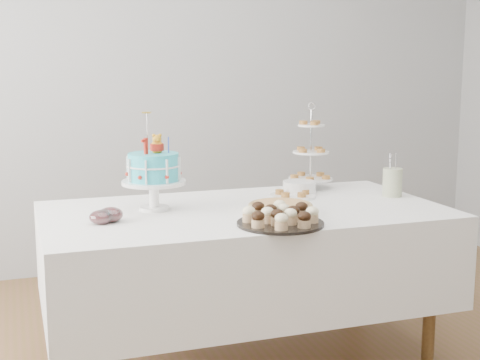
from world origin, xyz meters
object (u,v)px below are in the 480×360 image
object	(u,v)px
table	(245,254)
tiered_stand	(311,153)
cupcake_tray	(280,215)
pie	(280,207)
jam_bowl_a	(101,217)
jam_bowl_b	(110,215)
pastry_plate	(293,194)
birthday_cake	(154,184)
utensil_pitcher	(392,181)
plate_stack	(299,187)

from	to	relation	value
table	tiered_stand	xyz separation A→B (m)	(0.53, 0.40, 0.43)
cupcake_tray	table	bearing A→B (deg)	95.81
cupcake_tray	pie	world-z (taller)	cupcake_tray
jam_bowl_a	jam_bowl_b	distance (m)	0.05
table	pie	world-z (taller)	pie
pie	jam_bowl_b	bearing A→B (deg)	174.53
pastry_plate	jam_bowl_b	distance (m)	1.02
table	pie	bearing A→B (deg)	-47.03
birthday_cake	tiered_stand	world-z (taller)	tiered_stand
table	birthday_cake	xyz separation A→B (m)	(-0.42, 0.11, 0.35)
table	jam_bowl_b	size ratio (longest dim) A/B	17.24
table	utensil_pitcher	size ratio (longest dim) A/B	8.38
birthday_cake	plate_stack	bearing A→B (deg)	-7.57
plate_stack	pastry_plate	size ratio (longest dim) A/B	0.73
tiered_stand	jam_bowl_a	bearing A→B (deg)	-158.27
cupcake_tray	jam_bowl_a	xyz separation A→B (m)	(-0.73, 0.27, -0.01)
pie	pastry_plate	world-z (taller)	pie
plate_stack	jam_bowl_a	size ratio (longest dim) A/B	1.72
table	jam_bowl_b	bearing A→B (deg)	-174.38
pie	plate_stack	size ratio (longest dim) A/B	1.71
jam_bowl_a	jam_bowl_b	xyz separation A→B (m)	(0.04, 0.03, 0.00)
utensil_pitcher	table	bearing A→B (deg)	163.30
tiered_stand	table	bearing A→B (deg)	-143.10
utensil_pitcher	plate_stack	bearing A→B (deg)	133.59
pie	cupcake_tray	bearing A→B (deg)	-112.36
table	pastry_plate	xyz separation A→B (m)	(0.33, 0.19, 0.24)
jam_bowl_b	pastry_plate	bearing A→B (deg)	14.22
jam_bowl_b	tiered_stand	bearing A→B (deg)	21.39
birthday_cake	pie	world-z (taller)	birthday_cake
birthday_cake	pie	xyz separation A→B (m)	(0.55, -0.25, -0.10)
jam_bowl_b	utensil_pitcher	world-z (taller)	utensil_pitcher
cupcake_tray	pie	size ratio (longest dim) A/B	1.25
cupcake_tray	tiered_stand	world-z (taller)	tiered_stand
pie	plate_stack	world-z (taller)	plate_stack
cupcake_tray	jam_bowl_a	size ratio (longest dim) A/B	3.67
tiered_stand	pie	bearing A→B (deg)	-126.80
table	jam_bowl_b	xyz separation A→B (m)	(-0.65, -0.06, 0.26)
cupcake_tray	jam_bowl_a	bearing A→B (deg)	159.53
jam_bowl_b	cupcake_tray	bearing A→B (deg)	-23.50
jam_bowl_a	utensil_pitcher	world-z (taller)	utensil_pitcher
pastry_plate	utensil_pitcher	distance (m)	0.53
birthday_cake	cupcake_tray	distance (m)	0.67
cupcake_tray	plate_stack	bearing A→B (deg)	59.59
table	cupcake_tray	size ratio (longest dim) A/B	5.05
utensil_pitcher	pie	bearing A→B (deg)	174.71
tiered_stand	utensil_pitcher	world-z (taller)	tiered_stand
table	jam_bowl_a	bearing A→B (deg)	-172.64
table	pie	xyz separation A→B (m)	(0.13, -0.14, 0.25)
tiered_stand	jam_bowl_b	distance (m)	1.28
pastry_plate	jam_bowl_a	bearing A→B (deg)	-165.02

